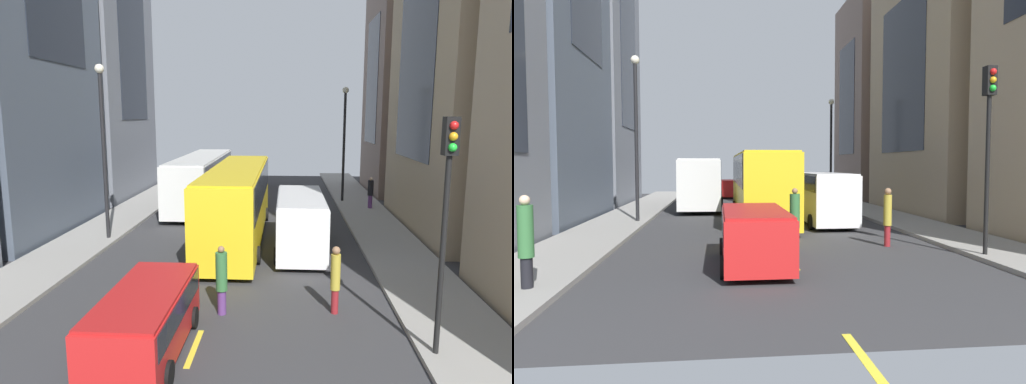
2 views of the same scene
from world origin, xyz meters
TOP-DOWN VIEW (x-y plane):
  - ground_plane at (0.00, 0.00)m, footprint 41.58×41.58m
  - sidewalk_west at (-7.30, 0.00)m, footprint 2.99×44.00m
  - sidewalk_east at (7.30, 0.00)m, footprint 2.99×44.00m
  - lane_stripe_1 at (0.00, -14.00)m, footprint 0.16×2.00m
  - lane_stripe_2 at (0.00, -7.00)m, footprint 0.16×2.00m
  - lane_stripe_3 at (0.00, 0.00)m, footprint 0.16×2.00m
  - lane_stripe_4 at (0.00, 7.00)m, footprint 0.16×2.00m
  - lane_stripe_5 at (0.00, 14.00)m, footprint 0.16×2.00m
  - lane_stripe_6 at (0.00, 21.00)m, footprint 0.16×2.00m
  - building_west_2 at (-13.57, 9.02)m, footprint 9.24×10.33m
  - building_east_1 at (12.09, -0.20)m, footprint 6.27×11.89m
  - building_east_2 at (12.71, 12.10)m, footprint 7.52×8.50m
  - city_bus_white at (-3.35, 5.29)m, footprint 2.80×12.41m
  - streetcar_yellow at (0.00, -3.06)m, footprint 2.70×12.67m
  - delivery_van_white at (3.03, -5.11)m, footprint 2.25×6.05m
  - car_red_0 at (-1.18, -14.29)m, footprint 2.04×4.71m
  - car_red_1 at (-1.05, 14.35)m, footprint 1.99×4.10m
  - pedestrian_crossing_near at (0.43, -11.85)m, footprint 0.36×0.36m
  - pedestrian_waiting_curb at (3.92, -11.56)m, footprint 0.30×0.30m
  - pedestrian_walking_far at (7.78, 4.26)m, footprint 0.36×0.36m
  - traffic_light_near_corner at (6.20, -14.10)m, footprint 0.32×0.44m
  - streetlamp_near at (6.30, 6.75)m, footprint 0.44×0.44m
  - streetlamp_far at (-6.30, -3.88)m, footprint 0.44×0.44m

SIDE VIEW (x-z plane):
  - ground_plane at x=0.00m, z-range 0.00..0.00m
  - lane_stripe_1 at x=0.00m, z-range 0.00..0.01m
  - lane_stripe_2 at x=0.00m, z-range 0.00..0.01m
  - lane_stripe_3 at x=0.00m, z-range 0.00..0.01m
  - lane_stripe_4 at x=0.00m, z-range 0.00..0.01m
  - lane_stripe_5 at x=0.00m, z-range 0.00..0.01m
  - lane_stripe_6 at x=0.00m, z-range 0.00..0.01m
  - sidewalk_west at x=-7.30m, z-range 0.00..0.15m
  - sidewalk_east at x=7.30m, z-range 0.00..0.15m
  - car_red_1 at x=-1.05m, z-range 0.14..1.73m
  - car_red_0 at x=-1.18m, z-range 0.15..1.84m
  - pedestrian_crossing_near at x=0.43m, z-range 0.06..2.24m
  - pedestrian_waiting_curb at x=3.92m, z-range 0.10..2.24m
  - pedestrian_walking_far at x=7.78m, z-range 0.21..2.21m
  - delivery_van_white at x=3.03m, z-range 0.23..2.80m
  - city_bus_white at x=-3.35m, z-range 0.33..3.69m
  - streetcar_yellow at x=0.00m, z-range 0.33..3.92m
  - traffic_light_near_corner at x=6.20m, z-range 1.30..7.20m
  - streetlamp_near at x=6.30m, z-range 0.97..8.77m
  - streetlamp_far at x=-6.30m, z-range 0.98..9.24m
  - building_east_1 at x=12.09m, z-range 0.00..16.81m
  - building_east_2 at x=12.71m, z-range 0.00..17.31m
  - building_west_2 at x=-13.57m, z-range 0.00..25.55m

